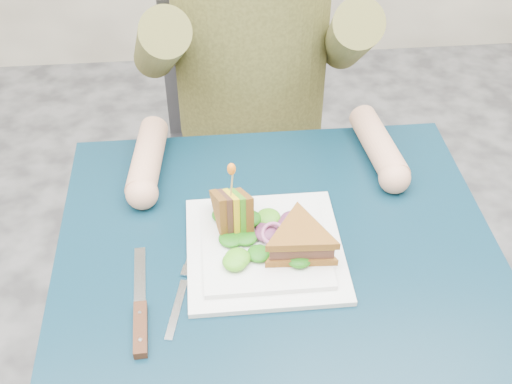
{
  "coord_description": "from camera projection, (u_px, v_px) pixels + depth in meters",
  "views": [
    {
      "loc": [
        -0.11,
        -0.71,
        1.52
      ],
      "look_at": [
        -0.03,
        0.09,
        0.82
      ],
      "focal_mm": 45.0,
      "sensor_mm": 36.0,
      "label": 1
    }
  ],
  "objects": [
    {
      "name": "toothpick",
      "position": [
        232.0,
        182.0,
        1.03
      ],
      "size": [
        0.01,
        0.01,
        0.06
      ],
      "primitive_type": "cylinder",
      "rotation": [
        0.14,
        0.07,
        0.0
      ],
      "color": "tan",
      "rests_on": "sandwich_upright"
    },
    {
      "name": "onion_ring",
      "position": [
        274.0,
        234.0,
        1.06
      ],
      "size": [
        0.04,
        0.04,
        0.02
      ],
      "primitive_type": "torus",
      "rotation": [
        0.44,
        0.0,
        0.0
      ],
      "color": "#9E4C7A",
      "rests_on": "plate"
    },
    {
      "name": "diner",
      "position": [
        252.0,
        13.0,
        1.35
      ],
      "size": [
        0.54,
        0.59,
        0.74
      ],
      "color": "#4E4D23",
      "rests_on": "chair"
    },
    {
      "name": "toothpick_frill",
      "position": [
        231.0,
        169.0,
        1.01
      ],
      "size": [
        0.01,
        0.01,
        0.02
      ],
      "primitive_type": "ellipsoid",
      "color": "orange",
      "rests_on": "sandwich_upright"
    },
    {
      "name": "table",
      "position": [
        280.0,
        297.0,
        1.11
      ],
      "size": [
        0.75,
        0.75,
        0.73
      ],
      "color": "#08202E",
      "rests_on": "ground"
    },
    {
      "name": "plate",
      "position": [
        265.0,
        247.0,
        1.07
      ],
      "size": [
        0.26,
        0.26,
        0.02
      ],
      "color": "white",
      "rests_on": "table"
    },
    {
      "name": "knife",
      "position": [
        140.0,
        319.0,
        0.97
      ],
      "size": [
        0.03,
        0.22,
        0.02
      ],
      "color": "silver",
      "rests_on": "table"
    },
    {
      "name": "fork",
      "position": [
        181.0,
        295.0,
        1.01
      ],
      "size": [
        0.06,
        0.18,
        0.01
      ],
      "color": "silver",
      "rests_on": "table"
    },
    {
      "name": "chair",
      "position": [
        248.0,
        127.0,
        1.68
      ],
      "size": [
        0.42,
        0.4,
        0.93
      ],
      "color": "#47474C",
      "rests_on": "ground"
    },
    {
      "name": "lettuce_spill",
      "position": [
        267.0,
        234.0,
        1.07
      ],
      "size": [
        0.15,
        0.13,
        0.02
      ],
      "primitive_type": null,
      "color": "#337A14",
      "rests_on": "plate"
    },
    {
      "name": "sandwich_flat",
      "position": [
        300.0,
        241.0,
        1.04
      ],
      "size": [
        0.14,
        0.14,
        0.05
      ],
      "color": "brown",
      "rests_on": "plate"
    },
    {
      "name": "sandwich_upright",
      "position": [
        233.0,
        212.0,
        1.08
      ],
      "size": [
        0.08,
        0.12,
        0.12
      ],
      "color": "brown",
      "rests_on": "plate"
    }
  ]
}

